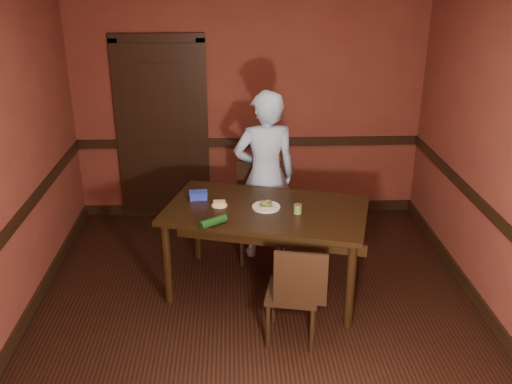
{
  "coord_description": "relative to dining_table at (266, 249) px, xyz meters",
  "views": [
    {
      "loc": [
        -0.2,
        -4.15,
        2.92
      ],
      "look_at": [
        0.0,
        0.35,
        1.05
      ],
      "focal_mm": 40.0,
      "sensor_mm": 36.0,
      "label": 1
    }
  ],
  "objects": [
    {
      "name": "sandwich_plate",
      "position": [
        0.0,
        0.01,
        0.43
      ],
      "size": [
        0.25,
        0.25,
        0.06
      ],
      "rotation": [
        0.0,
        0.0,
        0.08
      ],
      "color": "silver",
      "rests_on": "dining_table"
    },
    {
      "name": "dado_right",
      "position": [
        1.89,
        -0.49,
        0.48
      ],
      "size": [
        0.03,
        4.5,
        0.1
      ],
      "primitive_type": "cube",
      "color": "black",
      "rests_on": "ground"
    },
    {
      "name": "chair_far",
      "position": [
        0.02,
        0.6,
        0.08
      ],
      "size": [
        0.54,
        0.54,
        0.99
      ],
      "primitive_type": null,
      "rotation": [
        0.0,
        0.0,
        -0.19
      ],
      "color": "black",
      "rests_on": "floor"
    },
    {
      "name": "dining_table",
      "position": [
        0.0,
        0.0,
        0.0
      ],
      "size": [
        1.98,
        1.44,
        0.83
      ],
      "primitive_type": "cube",
      "rotation": [
        0.0,
        0.0,
        -0.27
      ],
      "color": "black",
      "rests_on": "floor"
    },
    {
      "name": "door",
      "position": [
        -1.1,
        1.73,
        0.68
      ],
      "size": [
        1.05,
        0.07,
        2.2
      ],
      "color": "black",
      "rests_on": "ground"
    },
    {
      "name": "sauce_jar",
      "position": [
        0.27,
        -0.12,
        0.46
      ],
      "size": [
        0.07,
        0.07,
        0.08
      ],
      "rotation": [
        0.0,
        0.0,
        -0.04
      ],
      "color": "olive",
      "rests_on": "dining_table"
    },
    {
      "name": "floor",
      "position": [
        -0.1,
        -0.49,
        -0.42
      ],
      "size": [
        4.0,
        4.5,
        0.01
      ],
      "primitive_type": "cube",
      "color": "black",
      "rests_on": "ground"
    },
    {
      "name": "baseboard_back",
      "position": [
        -0.1,
        1.74,
        -0.36
      ],
      "size": [
        4.0,
        0.03,
        0.12
      ],
      "primitive_type": "cube",
      "color": "black",
      "rests_on": "ground"
    },
    {
      "name": "baseboard_right",
      "position": [
        1.89,
        -0.49,
        -0.36
      ],
      "size": [
        0.03,
        4.5,
        0.12
      ],
      "primitive_type": "cube",
      "color": "black",
      "rests_on": "ground"
    },
    {
      "name": "wall_right",
      "position": [
        1.9,
        -0.49,
        0.93
      ],
      "size": [
        0.02,
        4.5,
        2.7
      ],
      "primitive_type": "cube",
      "color": "maroon",
      "rests_on": "ground"
    },
    {
      "name": "wall_back",
      "position": [
        -0.1,
        1.76,
        0.93
      ],
      "size": [
        4.0,
        0.02,
        2.7
      ],
      "primitive_type": "cube",
      "color": "maroon",
      "rests_on": "ground"
    },
    {
      "name": "cheese_saucer",
      "position": [
        -0.42,
        0.07,
        0.43
      ],
      "size": [
        0.14,
        0.14,
        0.05
      ],
      "rotation": [
        0.0,
        0.0,
        -0.13
      ],
      "color": "silver",
      "rests_on": "dining_table"
    },
    {
      "name": "baseboard_left",
      "position": [
        -2.08,
        -0.49,
        -0.36
      ],
      "size": [
        0.03,
        4.5,
        0.12
      ],
      "primitive_type": "cube",
      "color": "black",
      "rests_on": "ground"
    },
    {
      "name": "wrapped_veg",
      "position": [
        -0.46,
        -0.33,
        0.45
      ],
      "size": [
        0.24,
        0.2,
        0.07
      ],
      "primitive_type": "cylinder",
      "rotation": [
        0.0,
        1.57,
        0.63
      ],
      "color": "#103910",
      "rests_on": "dining_table"
    },
    {
      "name": "food_tub",
      "position": [
        -0.62,
        0.24,
        0.45
      ],
      "size": [
        0.18,
        0.13,
        0.07
      ],
      "rotation": [
        0.0,
        0.0,
        0.09
      ],
      "color": "blue",
      "rests_on": "dining_table"
    },
    {
      "name": "chair_near",
      "position": [
        0.17,
        -0.74,
        0.02
      ],
      "size": [
        0.48,
        0.48,
        0.88
      ],
      "primitive_type": null,
      "rotation": [
        0.0,
        0.0,
        2.94
      ],
      "color": "black",
      "rests_on": "floor"
    },
    {
      "name": "wall_front",
      "position": [
        -0.1,
        -2.74,
        0.93
      ],
      "size": [
        4.0,
        0.02,
        2.7
      ],
      "primitive_type": "cube",
      "color": "maroon",
      "rests_on": "ground"
    },
    {
      "name": "dado_back",
      "position": [
        -0.1,
        1.74,
        0.48
      ],
      "size": [
        4.0,
        0.03,
        0.1
      ],
      "primitive_type": "cube",
      "color": "black",
      "rests_on": "ground"
    },
    {
      "name": "dado_left",
      "position": [
        -2.08,
        -0.49,
        0.48
      ],
      "size": [
        0.03,
        4.5,
        0.1
      ],
      "primitive_type": "cube",
      "color": "black",
      "rests_on": "ground"
    },
    {
      "name": "person",
      "position": [
        0.03,
        0.7,
        0.46
      ],
      "size": [
        0.69,
        0.51,
        1.75
      ],
      "primitive_type": "imported",
      "rotation": [
        0.0,
        0.0,
        3.29
      ],
      "color": "#A6CBE1",
      "rests_on": "floor"
    }
  ]
}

